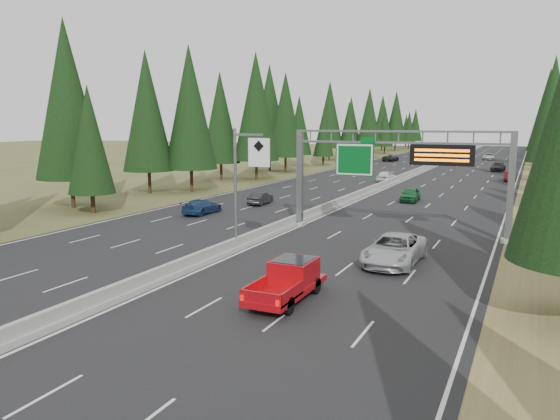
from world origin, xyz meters
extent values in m
cube|color=black|center=(0.00, 80.00, 0.04)|extent=(32.00, 260.00, 0.08)
cube|color=olive|center=(17.80, 80.00, 0.03)|extent=(3.60, 260.00, 0.06)
cube|color=#454C23|center=(-17.80, 80.00, 0.03)|extent=(3.60, 260.00, 0.06)
cube|color=gray|center=(0.00, 80.00, 0.23)|extent=(0.70, 260.00, 0.30)
cube|color=gray|center=(0.00, 80.00, 0.63)|extent=(0.30, 260.00, 0.60)
cube|color=slate|center=(0.35, 35.00, 3.98)|extent=(0.45, 0.45, 7.80)
cube|color=gray|center=(0.35, 35.00, 0.23)|extent=(0.90, 0.90, 0.30)
cube|color=slate|center=(16.20, 35.00, 3.98)|extent=(0.45, 0.45, 7.80)
cube|color=gray|center=(16.20, 35.00, 0.23)|extent=(0.90, 0.90, 0.30)
cube|color=slate|center=(8.28, 35.00, 7.80)|extent=(15.85, 0.35, 0.16)
cube|color=slate|center=(8.28, 35.00, 6.96)|extent=(15.85, 0.35, 0.16)
cube|color=#054C19|center=(5.00, 34.75, 5.63)|extent=(3.00, 0.10, 2.50)
cube|color=silver|center=(5.00, 34.69, 5.63)|extent=(2.85, 0.02, 2.35)
cube|color=#054C19|center=(6.00, 34.75, 7.13)|extent=(1.10, 0.10, 0.45)
cube|color=black|center=(11.50, 34.70, 6.13)|extent=(4.50, 0.40, 1.50)
cube|color=orange|center=(11.50, 34.48, 6.48)|extent=(3.80, 0.02, 0.18)
cube|color=orange|center=(11.50, 34.48, 6.13)|extent=(3.80, 0.02, 0.18)
cube|color=orange|center=(11.50, 34.48, 5.78)|extent=(3.80, 0.02, 0.18)
cylinder|color=slate|center=(0.00, 25.00, 4.08)|extent=(0.20, 0.20, 8.00)
cube|color=gray|center=(0.00, 25.00, 0.18)|extent=(0.50, 0.50, 0.20)
cube|color=slate|center=(1.00, 25.00, 7.68)|extent=(2.00, 0.15, 0.15)
cube|color=silver|center=(1.80, 24.88, 6.58)|extent=(1.50, 0.06, 1.80)
cylinder|color=black|center=(20.39, 65.12, 1.01)|extent=(0.40, 0.40, 2.02)
cylinder|color=black|center=(19.46, 81.32, 1.43)|extent=(0.40, 0.40, 2.85)
cone|color=black|center=(19.46, 81.32, 10.34)|extent=(6.42, 6.42, 14.97)
cylinder|color=black|center=(20.58, 96.19, 1.00)|extent=(0.40, 0.40, 2.00)
cone|color=black|center=(20.58, 96.19, 7.25)|extent=(4.50, 4.50, 10.51)
cylinder|color=black|center=(19.39, 111.57, 1.50)|extent=(0.40, 0.40, 3.00)
cone|color=black|center=(19.39, 111.57, 10.87)|extent=(6.75, 6.75, 15.74)
cylinder|color=black|center=(20.26, 126.85, 1.14)|extent=(0.40, 0.40, 2.28)
cone|color=black|center=(20.26, 126.85, 8.28)|extent=(5.14, 5.14, 11.99)
cylinder|color=black|center=(19.53, 144.36, 1.40)|extent=(0.40, 0.40, 2.81)
cone|color=black|center=(19.53, 144.36, 10.18)|extent=(6.32, 6.32, 14.74)
cylinder|color=black|center=(23.04, 143.79, 1.40)|extent=(0.40, 0.40, 2.79)
cylinder|color=black|center=(20.76, 157.77, 1.37)|extent=(0.40, 0.40, 2.75)
cone|color=black|center=(20.76, 157.77, 9.96)|extent=(6.18, 6.18, 14.43)
cylinder|color=black|center=(20.51, 174.46, 1.14)|extent=(0.40, 0.40, 2.29)
cone|color=black|center=(20.51, 174.46, 8.29)|extent=(5.14, 5.14, 12.00)
cylinder|color=black|center=(23.88, 173.61, 1.52)|extent=(0.40, 0.40, 3.04)
cylinder|color=black|center=(20.56, 191.19, 1.30)|extent=(0.40, 0.40, 2.61)
cone|color=black|center=(20.56, 191.19, 9.45)|extent=(5.87, 5.87, 13.69)
cylinder|color=black|center=(24.94, 190.02, 1.11)|extent=(0.40, 0.40, 2.22)
cylinder|color=black|center=(-19.68, 32.67, 0.95)|extent=(0.40, 0.40, 1.91)
cone|color=black|center=(-19.68, 32.67, 6.91)|extent=(4.29, 4.29, 10.01)
cylinder|color=black|center=(-24.09, 34.56, 1.48)|extent=(0.40, 0.40, 2.96)
cone|color=black|center=(-24.09, 34.56, 10.71)|extent=(6.65, 6.65, 15.52)
cylinder|color=black|center=(-20.58, 50.35, 1.42)|extent=(0.40, 0.40, 2.84)
cone|color=black|center=(-20.58, 50.35, 10.29)|extent=(6.39, 6.39, 14.91)
cylinder|color=black|center=(-24.56, 47.23, 1.36)|extent=(0.40, 0.40, 2.71)
cone|color=black|center=(-24.56, 47.23, 9.84)|extent=(6.11, 6.11, 14.25)
cylinder|color=black|center=(-19.52, 65.68, 1.49)|extent=(0.40, 0.40, 2.97)
cone|color=black|center=(-19.52, 65.68, 10.78)|extent=(6.69, 6.69, 15.61)
cylinder|color=black|center=(-24.68, 64.21, 1.27)|extent=(0.40, 0.40, 2.54)
cone|color=black|center=(-24.68, 64.21, 9.21)|extent=(5.72, 5.72, 13.34)
cylinder|color=black|center=(-20.95, 79.25, 1.35)|extent=(0.40, 0.40, 2.71)
cone|color=black|center=(-20.95, 79.25, 9.81)|extent=(6.09, 6.09, 14.20)
cylinder|color=black|center=(-24.85, 81.10, 1.48)|extent=(0.40, 0.40, 2.96)
cone|color=black|center=(-24.85, 81.10, 10.74)|extent=(6.67, 6.67, 15.56)
cylinder|color=black|center=(-20.70, 97.07, 0.91)|extent=(0.40, 0.40, 1.83)
cone|color=black|center=(-20.70, 97.07, 6.62)|extent=(4.11, 4.11, 9.59)
cylinder|color=black|center=(-24.66, 93.95, 1.10)|extent=(0.40, 0.40, 2.20)
cone|color=black|center=(-24.66, 93.95, 7.99)|extent=(4.96, 4.96, 11.57)
cylinder|color=black|center=(-20.60, 112.97, 1.06)|extent=(0.40, 0.40, 2.11)
cone|color=black|center=(-20.60, 112.97, 7.66)|extent=(4.76, 4.76, 11.10)
cylinder|color=black|center=(-24.56, 111.20, 1.42)|extent=(0.40, 0.40, 2.83)
cone|color=black|center=(-24.56, 111.20, 10.26)|extent=(6.37, 6.37, 14.86)
cylinder|color=black|center=(-19.50, 125.68, 1.35)|extent=(0.40, 0.40, 2.70)
cone|color=black|center=(-19.50, 125.68, 9.77)|extent=(6.07, 6.07, 14.16)
cylinder|color=black|center=(-24.58, 127.04, 1.19)|extent=(0.40, 0.40, 2.39)
cone|color=black|center=(-24.58, 127.04, 8.65)|extent=(5.37, 5.37, 12.53)
cylinder|color=black|center=(-19.82, 142.82, 1.02)|extent=(0.40, 0.40, 2.03)
cone|color=black|center=(-19.82, 142.82, 7.36)|extent=(4.57, 4.57, 10.66)
cylinder|color=black|center=(-24.76, 141.35, 1.15)|extent=(0.40, 0.40, 2.30)
cone|color=black|center=(-24.76, 141.35, 8.33)|extent=(5.17, 5.17, 12.06)
cylinder|color=black|center=(-20.77, 159.30, 1.43)|extent=(0.40, 0.40, 2.87)
cone|color=black|center=(-20.77, 159.30, 10.40)|extent=(6.45, 6.45, 15.06)
cylinder|color=black|center=(-24.26, 156.90, 1.33)|extent=(0.40, 0.40, 2.67)
cone|color=black|center=(-24.26, 156.90, 9.66)|extent=(6.00, 6.00, 14.00)
cylinder|color=black|center=(-19.86, 174.40, 0.98)|extent=(0.40, 0.40, 1.96)
cone|color=black|center=(-19.86, 174.40, 7.09)|extent=(4.40, 4.40, 10.27)
cylinder|color=black|center=(-24.47, 175.25, 1.41)|extent=(0.40, 0.40, 2.81)
cone|color=black|center=(-24.47, 175.25, 10.20)|extent=(6.33, 6.33, 14.77)
cylinder|color=black|center=(-20.77, 189.16, 1.07)|extent=(0.40, 0.40, 2.14)
cone|color=black|center=(-20.77, 189.16, 7.77)|extent=(4.82, 4.82, 11.25)
cylinder|color=black|center=(-23.59, 187.40, 0.92)|extent=(0.40, 0.40, 1.84)
cone|color=black|center=(-23.59, 187.40, 6.66)|extent=(4.13, 4.13, 9.64)
imported|color=#B2B3B7|center=(10.31, 25.91, 0.96)|extent=(3.00, 6.37, 1.76)
cylinder|color=black|center=(6.42, 15.23, 0.48)|extent=(0.30, 0.80, 0.80)
cylinder|color=black|center=(8.12, 15.23, 0.48)|extent=(0.30, 0.80, 0.80)
cylinder|color=black|center=(6.42, 18.54, 0.48)|extent=(0.30, 0.80, 0.80)
cylinder|color=black|center=(8.12, 18.54, 0.48)|extent=(0.30, 0.80, 0.80)
cube|color=#B10A12|center=(7.27, 16.93, 0.63)|extent=(2.00, 5.61, 0.30)
cube|color=#B10A12|center=(7.27, 17.83, 1.33)|extent=(1.90, 2.20, 1.10)
cube|color=black|center=(7.27, 17.83, 1.63)|extent=(1.70, 1.90, 0.55)
cube|color=#B10A12|center=(6.32, 15.43, 0.98)|extent=(0.10, 2.41, 0.60)
cube|color=#B10A12|center=(8.22, 15.43, 0.98)|extent=(0.10, 2.41, 0.60)
cube|color=#B10A12|center=(7.27, 14.23, 0.98)|extent=(2.00, 0.10, 0.60)
imported|color=#155E2B|center=(5.74, 52.83, 0.82)|extent=(1.93, 4.42, 1.48)
imported|color=#510D0B|center=(14.50, 79.61, 0.78)|extent=(1.81, 4.33, 1.39)
imported|color=black|center=(12.01, 96.58, 0.85)|extent=(2.45, 5.39, 1.53)
imported|color=#BDBDBD|center=(8.29, 127.16, 0.83)|extent=(2.61, 5.45, 1.50)
imported|color=black|center=(1.50, 121.26, 0.88)|extent=(1.98, 4.75, 1.61)
imported|color=black|center=(-7.85, 44.02, 0.72)|extent=(1.59, 3.94, 1.27)
imported|color=navy|center=(-10.08, 36.44, 0.76)|extent=(1.99, 4.73, 1.36)
imported|color=silver|center=(-1.50, 71.23, 0.87)|extent=(2.07, 4.74, 1.59)
imported|color=black|center=(-11.00, 113.53, 0.82)|extent=(2.81, 5.50, 1.49)
camera|label=1|loc=(17.47, -5.74, 8.42)|focal=35.00mm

